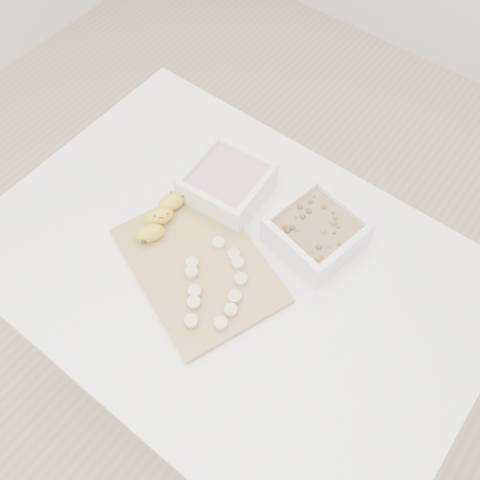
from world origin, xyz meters
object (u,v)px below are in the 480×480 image
Objects in this scene: bowl_yogurt at (227,184)px; bowl_granola at (316,232)px; cutting_board at (199,265)px; table at (231,288)px; banana at (174,208)px.

bowl_yogurt is 0.22m from bowl_granola.
bowl_yogurt reaches higher than cutting_board.
banana is at bearing 172.74° from table.
bowl_yogurt reaches higher than banana.
cutting_board is (0.07, -0.18, -0.03)m from bowl_yogurt.
cutting_board is at bearing -13.21° from banana.
bowl_granola is at bearing 39.89° from banana.
table is 4.76× the size of banana.
bowl_yogurt is 0.81× the size of banana.
bowl_yogurt is at bearing 80.39° from banana.
bowl_yogurt is (-0.12, 0.14, 0.13)m from table.
table is 5.43× the size of bowl_granola.
table is 0.22m from bowl_yogurt.
bowl_yogurt is at bearing -176.56° from bowl_granola.
cutting_board is (-0.15, -0.19, -0.03)m from bowl_granola.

